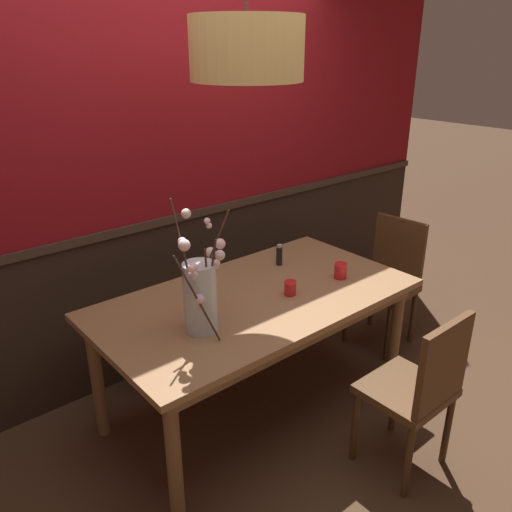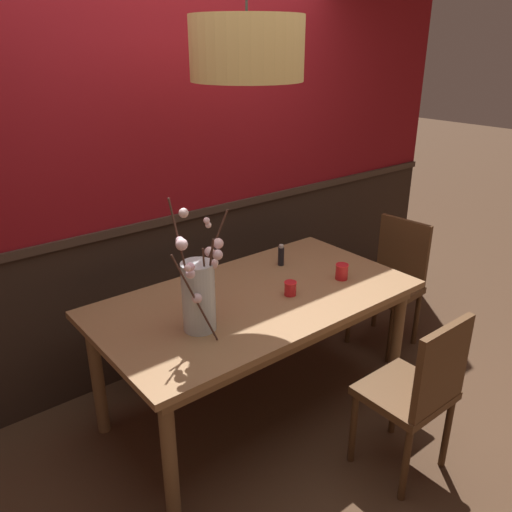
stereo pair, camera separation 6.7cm
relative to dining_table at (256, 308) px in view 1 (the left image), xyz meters
The scene contains 12 objects.
ground_plane 0.69m from the dining_table, ahead, with size 24.00×24.00×0.00m, color #4C3321.
back_wall 1.15m from the dining_table, 90.00° to the left, with size 5.05×0.14×2.95m.
dining_table is the anchor object (origin of this frame).
chair_far_side_right 0.95m from the dining_table, 73.89° to the left, with size 0.45×0.42×0.96m.
chair_far_side_left 0.93m from the dining_table, 105.30° to the left, with size 0.42×0.43×0.95m.
chair_near_side_right 0.96m from the dining_table, 71.34° to the right, with size 0.41×0.39×0.92m.
chair_head_east_end 1.28m from the dining_table, ahead, with size 0.44×0.45×0.93m.
vase_with_blossoms 0.53m from the dining_table, 166.54° to the right, with size 0.36×0.35×0.69m.
candle_holder_nearer_center 0.58m from the dining_table, 15.40° to the right, with size 0.08×0.08×0.10m.
candle_holder_nearer_edge 0.23m from the dining_table, 35.81° to the right, with size 0.07×0.07×0.08m.
condiment_bottle 0.49m from the dining_table, 31.02° to the left, with size 0.04×0.04×0.14m.
pendant_lamp 1.37m from the dining_table, 121.52° to the left, with size 0.54×0.54×1.03m.
Camera 1 is at (-1.68, -1.98, 2.10)m, focal length 36.30 mm.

